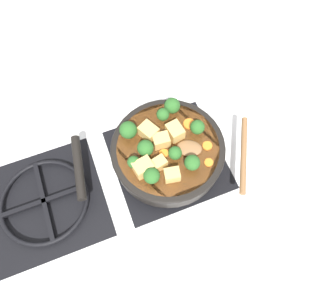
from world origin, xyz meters
name	(u,v)px	position (x,y,z in m)	size (l,w,h in m)	color
ground_plane	(168,160)	(0.00, 0.00, 0.00)	(2.40, 2.40, 0.00)	white
front_burner_grate	(168,158)	(0.00, 0.00, 0.01)	(0.31, 0.31, 0.03)	black
rear_burner_grate	(45,202)	(0.00, 0.36, 0.01)	(0.31, 0.31, 0.03)	black
skillet_pan	(167,151)	(0.00, 0.00, 0.06)	(0.31, 0.42, 0.06)	black
wooden_spoon	(219,152)	(-0.07, -0.12, 0.09)	(0.21, 0.23, 0.02)	brown
tofu_cube_center_large	(159,163)	(-0.04, 0.04, 0.10)	(0.04, 0.03, 0.03)	tan
tofu_cube_near_handle	(143,168)	(-0.04, 0.08, 0.10)	(0.05, 0.04, 0.04)	tan
tofu_cube_east_chunk	(149,132)	(0.05, 0.04, 0.10)	(0.05, 0.04, 0.04)	tan
tofu_cube_west_chunk	(172,175)	(-0.08, 0.02, 0.10)	(0.04, 0.03, 0.03)	tan
tofu_cube_back_piece	(175,131)	(0.03, -0.03, 0.10)	(0.05, 0.04, 0.04)	tan
tofu_cube_front_piece	(161,140)	(0.02, 0.01, 0.10)	(0.04, 0.03, 0.03)	tan
broccoli_floret_near_spoon	(163,115)	(0.09, -0.02, 0.11)	(0.04, 0.04, 0.04)	#709956
broccoli_floret_center_top	(175,153)	(-0.03, -0.01, 0.11)	(0.04, 0.04, 0.04)	#709956
broccoli_floret_east_rim	(145,148)	(0.01, 0.06, 0.11)	(0.04, 0.04, 0.05)	#709956
broccoli_floret_west_rim	(197,127)	(0.01, -0.09, 0.11)	(0.04, 0.04, 0.05)	#709956
broccoli_floret_north_edge	(128,130)	(0.07, 0.09, 0.11)	(0.05, 0.05, 0.05)	#709956
broccoli_floret_south_cluster	(172,106)	(0.10, -0.05, 0.11)	(0.04, 0.04, 0.05)	#709956
broccoli_floret_mid_floret	(134,162)	(-0.02, 0.10, 0.11)	(0.03, 0.03, 0.04)	#709956
broccoli_floret_small_inner	(192,163)	(-0.08, -0.04, 0.11)	(0.04, 0.04, 0.05)	#709956
broccoli_floret_tall_stem	(152,176)	(-0.07, 0.07, 0.11)	(0.04, 0.04, 0.05)	#709956
carrot_slice_orange_thin	(209,162)	(-0.08, -0.08, 0.09)	(0.02, 0.02, 0.01)	orange
carrot_slice_near_center	(189,124)	(0.04, -0.08, 0.09)	(0.03, 0.03, 0.01)	orange
carrot_slice_edge_slice	(164,153)	(-0.01, 0.02, 0.09)	(0.02, 0.02, 0.01)	orange
carrot_slice_under_broccoli	(207,146)	(-0.04, -0.10, 0.09)	(0.03, 0.03, 0.01)	orange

